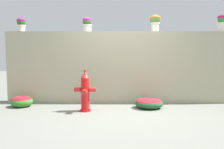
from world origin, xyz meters
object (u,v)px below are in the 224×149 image
Objects in this scene: potted_plant_3 at (223,22)px; fire_hydrant at (85,92)px; potted_plant_0 at (21,23)px; potted_plant_2 at (155,21)px; flower_bush_right at (149,103)px; potted_plant_1 at (87,23)px; flower_bush_left at (22,101)px.

fire_hydrant is (-3.29, -0.92, -1.60)m from potted_plant_3.
potted_plant_0 is 3.34m from potted_plant_2.
flower_bush_right is (-1.88, -0.63, -1.89)m from potted_plant_3.
potted_plant_0 is 0.39× the size of fire_hydrant.
potted_plant_0 reaches higher than fire_hydrant.
fire_hydrant reaches higher than flower_bush_right.
potted_plant_0 is at bearing 168.07° from flower_bush_right.
potted_plant_3 is (1.65, -0.06, -0.03)m from potted_plant_2.
flower_bush_right is (1.41, 0.30, -0.29)m from fire_hydrant.
potted_plant_1 is at bearing -178.69° from potted_plant_2.
flower_bush_left is (0.16, -0.54, -1.85)m from potted_plant_0.
flower_bush_left is at bearing 177.75° from flower_bush_right.
potted_plant_1 is (1.64, -0.01, -0.01)m from potted_plant_0.
flower_bush_right is at bearing 11.86° from fire_hydrant.
potted_plant_2 is 1.01× the size of potted_plant_3.
fire_hydrant is 1.40× the size of flower_bush_right.
potted_plant_0 is 1.93m from flower_bush_left.
potted_plant_3 reaches higher than potted_plant_1.
potted_plant_3 reaches higher than flower_bush_left.
potted_plant_2 is at bearing 71.32° from flower_bush_right.
flower_bush_left reaches higher than flower_bush_right.
flower_bush_right is (2.94, -0.12, -0.02)m from flower_bush_left.
potted_plant_0 is 0.96× the size of potted_plant_1.
potted_plant_0 is 0.55× the size of flower_bush_right.
flower_bush_left is at bearing 164.92° from fire_hydrant.
potted_plant_2 is (1.70, 0.04, 0.06)m from potted_plant_1.
potted_plant_0 reaches higher than flower_bush_left.
potted_plant_1 is 0.57× the size of flower_bush_right.
potted_plant_1 is 0.85× the size of potted_plant_2.
flower_bush_right is at bearing -2.25° from flower_bush_left.
potted_plant_1 is 1.70m from potted_plant_2.
potted_plant_1 reaches higher than potted_plant_0.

